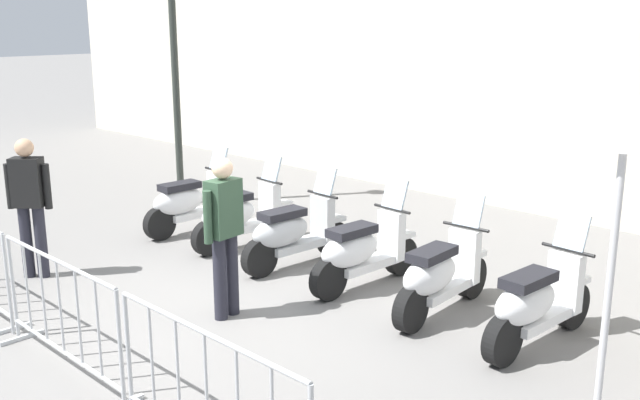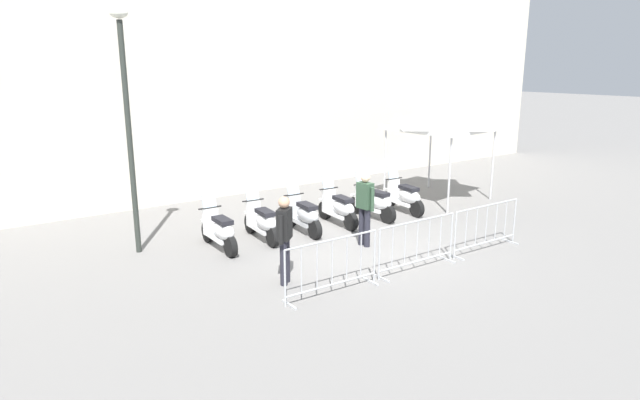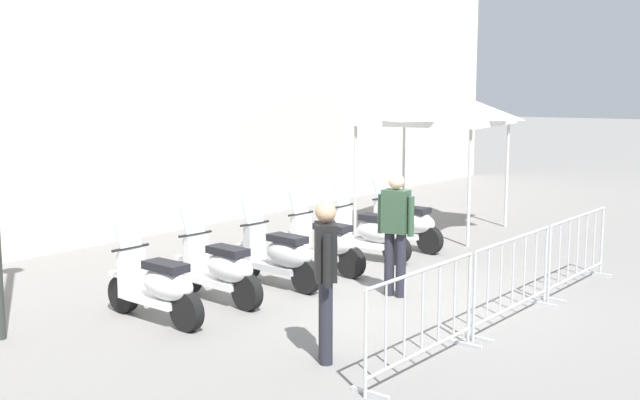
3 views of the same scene
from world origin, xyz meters
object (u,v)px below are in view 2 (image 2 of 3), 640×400
motorcycle_0 (220,231)px  canopy_tent (441,117)px  motorcycle_1 (262,222)px  motorcycle_4 (374,202)px  motorcycle_5 (405,197)px  street_lamp (127,109)px  barrier_segment_2 (486,228)px  officer_mid_plaza (285,235)px  motorcycle_2 (304,215)px  barrier_segment_0 (332,267)px  officer_near_row_end (365,205)px  barrier_segment_1 (417,246)px  motorcycle_3 (339,208)px

motorcycle_0 → canopy_tent: 7.81m
motorcycle_1 → motorcycle_4: size_ratio=0.99×
motorcycle_5 → street_lamp: bearing=163.5°
motorcycle_4 → barrier_segment_2: motorcycle_4 is taller
officer_mid_plaza → canopy_tent: (7.69, 1.86, 1.54)m
motorcycle_0 → street_lamp: street_lamp is taller
motorcycle_0 → motorcycle_2: size_ratio=1.01×
motorcycle_1 → motorcycle_5: 4.49m
barrier_segment_0 → officer_near_row_end: bearing=30.1°
barrier_segment_1 → motorcycle_3: bearing=71.7°
motorcycle_3 → motorcycle_0: bearing=171.5°
motorcycle_1 → motorcycle_0: bearing=173.6°
barrier_segment_1 → motorcycle_5: bearing=41.3°
street_lamp → motorcycle_0: bearing=-39.5°
barrier_segment_1 → barrier_segment_2: bearing=-9.1°
motorcycle_2 → barrier_segment_0: size_ratio=0.85×
officer_mid_plaza → canopy_tent: canopy_tent is taller
officer_mid_plaza → canopy_tent: bearing=13.6°
canopy_tent → motorcycle_4: bearing=-178.2°
motorcycle_0 → canopy_tent: bearing=-4.8°
motorcycle_5 → canopy_tent: bearing=7.8°
motorcycle_5 → canopy_tent: 2.87m
officer_near_row_end → officer_mid_plaza: same height
motorcycle_2 → motorcycle_4: same height
motorcycle_1 → motorcycle_3: 2.25m
motorcycle_1 → officer_near_row_end: size_ratio=0.99×
motorcycle_3 → barrier_segment_1: 3.48m
canopy_tent → barrier_segment_0: bearing=-159.0°
officer_near_row_end → barrier_segment_0: bearing=-149.9°
motorcycle_2 → motorcycle_4: bearing=-9.0°
officer_near_row_end → officer_mid_plaza: size_ratio=1.00×
motorcycle_3 → officer_mid_plaza: officer_mid_plaza is taller
motorcycle_0 → motorcycle_5: 5.61m
motorcycle_5 → street_lamp: street_lamp is taller
motorcycle_2 → officer_near_row_end: officer_near_row_end is taller
motorcycle_0 → motorcycle_5: bearing=-9.2°
street_lamp → officer_near_row_end: 5.57m
motorcycle_1 → street_lamp: size_ratio=0.33×
motorcycle_1 → barrier_segment_2: size_ratio=0.85×
barrier_segment_1 → street_lamp: bearing=126.3°
motorcycle_2 → street_lamp: bearing=157.1°
motorcycle_0 → barrier_segment_0: 3.47m
motorcycle_5 → officer_mid_plaza: (-5.71, -1.59, 0.53)m
barrier_segment_1 → canopy_tent: size_ratio=0.69×
motorcycle_0 → motorcycle_2: (2.21, -0.37, 0.00)m
motorcycle_2 → canopy_tent: (5.30, -0.26, 2.06)m
motorcycle_5 → street_lamp: 7.74m
motorcycle_3 → barrier_segment_0: size_ratio=0.85×
barrier_segment_1 → street_lamp: 6.70m
motorcycle_5 → barrier_segment_0: motorcycle_5 is taller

